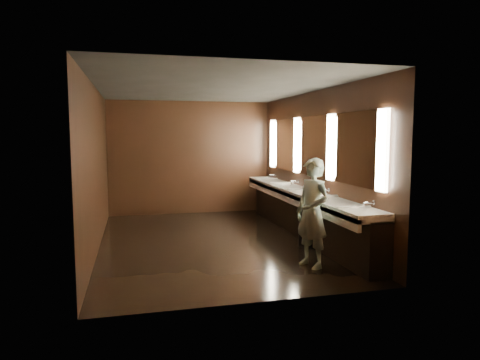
{
  "coord_description": "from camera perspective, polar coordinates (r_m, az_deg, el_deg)",
  "views": [
    {
      "loc": [
        -1.38,
        -7.66,
        1.96
      ],
      "look_at": [
        0.53,
        0.0,
        1.13
      ],
      "focal_mm": 32.0,
      "sensor_mm": 36.0,
      "label": 1
    }
  ],
  "objects": [
    {
      "name": "floor",
      "position": [
        8.03,
        -3.74,
        -8.15
      ],
      "size": [
        6.0,
        6.0,
        0.0
      ],
      "primitive_type": "plane",
      "color": "black",
      "rests_on": "ground"
    },
    {
      "name": "ceiling",
      "position": [
        7.83,
        -3.88,
        12.14
      ],
      "size": [
        4.0,
        6.0,
        0.02
      ],
      "primitive_type": "cube",
      "color": "#2D2D2B",
      "rests_on": "wall_back"
    },
    {
      "name": "wall_back",
      "position": [
        10.77,
        -6.65,
        2.97
      ],
      "size": [
        4.0,
        0.02,
        2.8
      ],
      "primitive_type": "cube",
      "color": "black",
      "rests_on": "floor"
    },
    {
      "name": "wall_front",
      "position": [
        4.89,
        2.43,
        -0.59
      ],
      "size": [
        4.0,
        0.02,
        2.8
      ],
      "primitive_type": "cube",
      "color": "black",
      "rests_on": "floor"
    },
    {
      "name": "wall_left",
      "position": [
        7.71,
        -18.61,
        1.51
      ],
      "size": [
        0.02,
        6.0,
        2.8
      ],
      "primitive_type": "cube",
      "color": "black",
      "rests_on": "floor"
    },
    {
      "name": "wall_right",
      "position": [
        8.39,
        9.76,
        2.08
      ],
      "size": [
        0.02,
        6.0,
        2.8
      ],
      "primitive_type": "cube",
      "color": "black",
      "rests_on": "floor"
    },
    {
      "name": "sink_counter",
      "position": [
        8.42,
        8.36,
        -4.08
      ],
      "size": [
        0.55,
        5.4,
        1.01
      ],
      "color": "black",
      "rests_on": "floor"
    },
    {
      "name": "mirror_band",
      "position": [
        8.37,
        9.68,
        4.47
      ],
      "size": [
        0.06,
        5.03,
        1.15
      ],
      "color": "white",
      "rests_on": "wall_right"
    },
    {
      "name": "person",
      "position": [
        6.44,
        9.63,
        -4.34
      ],
      "size": [
        0.59,
        0.7,
        1.63
      ],
      "primitive_type": "imported",
      "rotation": [
        0.0,
        0.0,
        -1.18
      ],
      "color": "#97D9E2",
      "rests_on": "floor"
    },
    {
      "name": "trash_bin",
      "position": [
        7.71,
        8.97,
        -6.9
      ],
      "size": [
        0.38,
        0.38,
        0.5
      ],
      "primitive_type": "cylinder",
      "rotation": [
        0.0,
        0.0,
        0.22
      ],
      "color": "black",
      "rests_on": "floor"
    }
  ]
}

